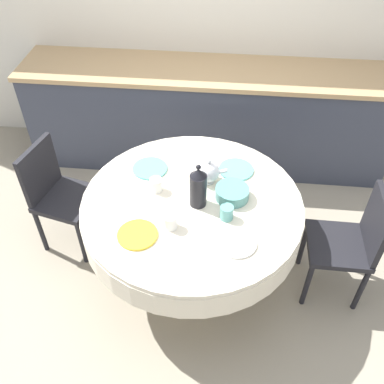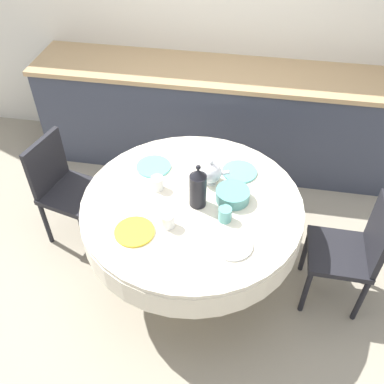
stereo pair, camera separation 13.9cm
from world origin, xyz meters
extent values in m
plane|color=#9E937F|center=(0.00, 0.00, 0.00)|extent=(12.00, 12.00, 0.00)
cube|color=silver|center=(0.00, 1.73, 1.30)|extent=(7.00, 0.05, 2.60)
cube|color=#383D4C|center=(0.00, 1.39, 0.45)|extent=(3.20, 0.60, 0.90)
cube|color=tan|center=(0.00, 1.39, 0.92)|extent=(3.24, 0.64, 0.04)
cylinder|color=brown|center=(0.00, 0.00, 0.02)|extent=(0.44, 0.44, 0.04)
cylinder|color=brown|center=(0.00, 0.00, 0.28)|extent=(0.11, 0.11, 0.49)
cylinder|color=silver|center=(0.00, 0.00, 0.62)|extent=(1.42, 1.42, 0.18)
cylinder|color=silver|center=(0.00, 0.00, 0.72)|extent=(1.41, 1.41, 0.03)
cube|color=black|center=(0.98, -0.01, 0.44)|extent=(0.40, 0.40, 0.04)
cube|color=black|center=(1.16, -0.01, 0.66)|extent=(0.04, 0.38, 0.41)
cylinder|color=black|center=(0.80, -0.19, 0.21)|extent=(0.04, 0.04, 0.42)
cylinder|color=black|center=(0.80, 0.17, 0.21)|extent=(0.04, 0.04, 0.42)
cylinder|color=black|center=(1.15, -0.19, 0.21)|extent=(0.04, 0.04, 0.42)
cylinder|color=black|center=(1.15, 0.16, 0.21)|extent=(0.04, 0.04, 0.42)
cube|color=black|center=(-0.95, 0.23, 0.44)|extent=(0.48, 0.48, 0.04)
cube|color=black|center=(-1.12, 0.28, 0.66)|extent=(0.13, 0.38, 0.41)
cylinder|color=black|center=(-0.73, 0.36, 0.21)|extent=(0.04, 0.04, 0.42)
cylinder|color=black|center=(-0.82, 0.02, 0.21)|extent=(0.04, 0.04, 0.42)
cylinder|color=black|center=(-1.08, 0.45, 0.21)|extent=(0.04, 0.04, 0.42)
cylinder|color=black|center=(-1.16, 0.10, 0.21)|extent=(0.04, 0.04, 0.42)
cylinder|color=yellow|center=(-0.29, -0.32, 0.75)|extent=(0.24, 0.24, 0.01)
cylinder|color=white|center=(-0.10, -0.23, 0.78)|extent=(0.08, 0.08, 0.09)
cylinder|color=white|center=(0.29, -0.32, 0.75)|extent=(0.24, 0.24, 0.01)
cylinder|color=#5BA39E|center=(0.22, -0.12, 0.78)|extent=(0.08, 0.08, 0.09)
cylinder|color=#60BCB7|center=(-0.32, 0.29, 0.75)|extent=(0.24, 0.24, 0.01)
cylinder|color=white|center=(-0.24, 0.08, 0.78)|extent=(0.08, 0.08, 0.09)
cylinder|color=#60BCB7|center=(0.27, 0.33, 0.75)|extent=(0.24, 0.24, 0.01)
cylinder|color=#5BA39E|center=(0.08, 0.24, 0.78)|extent=(0.08, 0.08, 0.09)
cylinder|color=black|center=(0.04, -0.02, 0.85)|extent=(0.11, 0.11, 0.23)
cone|color=black|center=(0.04, -0.02, 0.99)|extent=(0.10, 0.10, 0.05)
sphere|color=black|center=(0.04, -0.02, 1.04)|extent=(0.03, 0.03, 0.03)
cylinder|color=white|center=(0.09, 0.20, 0.74)|extent=(0.08, 0.08, 0.01)
sphere|color=white|center=(0.09, 0.20, 0.82)|extent=(0.14, 0.14, 0.14)
cylinder|color=white|center=(0.17, 0.20, 0.83)|extent=(0.08, 0.03, 0.05)
sphere|color=white|center=(0.09, 0.20, 0.91)|extent=(0.03, 0.03, 0.03)
cylinder|color=#569993|center=(0.25, 0.06, 0.78)|extent=(0.22, 0.22, 0.08)
camera|label=1|loc=(0.20, -1.93, 2.63)|focal=40.00mm
camera|label=2|loc=(0.33, -1.91, 2.63)|focal=40.00mm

